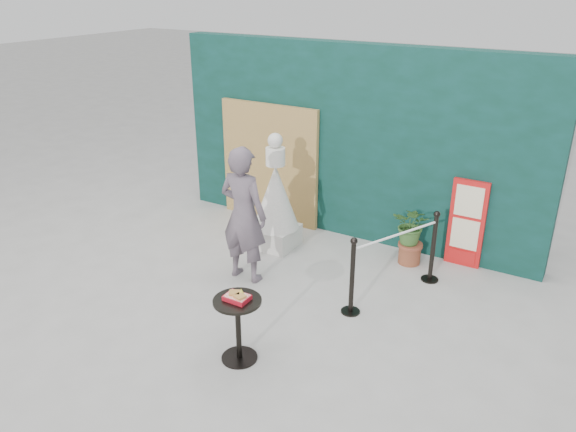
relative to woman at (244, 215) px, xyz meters
name	(u,v)px	position (x,y,z in m)	size (l,w,h in m)	color
ground	(237,326)	(0.60, -1.04, -0.95)	(60.00, 60.00, 0.00)	#ADAAA5
back_wall	(353,143)	(0.60, 2.11, 0.55)	(6.00, 0.30, 3.00)	#0A2D23
bamboo_fence	(269,164)	(-0.80, 1.90, 0.05)	(1.80, 0.08, 2.00)	tan
woman	(244,215)	(0.00, 0.00, 0.00)	(0.69, 0.45, 1.89)	#60535E
menu_board	(467,224)	(2.50, 1.91, -0.30)	(0.50, 0.07, 1.30)	red
statue	(276,202)	(-0.15, 1.05, -0.21)	(0.70, 0.70, 1.80)	silver
cafe_table	(238,320)	(0.98, -1.53, -0.45)	(0.52, 0.52, 0.75)	black
food_basket	(237,297)	(0.98, -1.53, -0.16)	(0.26, 0.19, 0.11)	#B61321
planter	(412,230)	(1.82, 1.58, -0.43)	(0.53, 0.46, 0.90)	brown
stanchion_barrier	(395,262)	(1.94, 0.59, -0.45)	(0.84, 1.54, 1.03)	black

